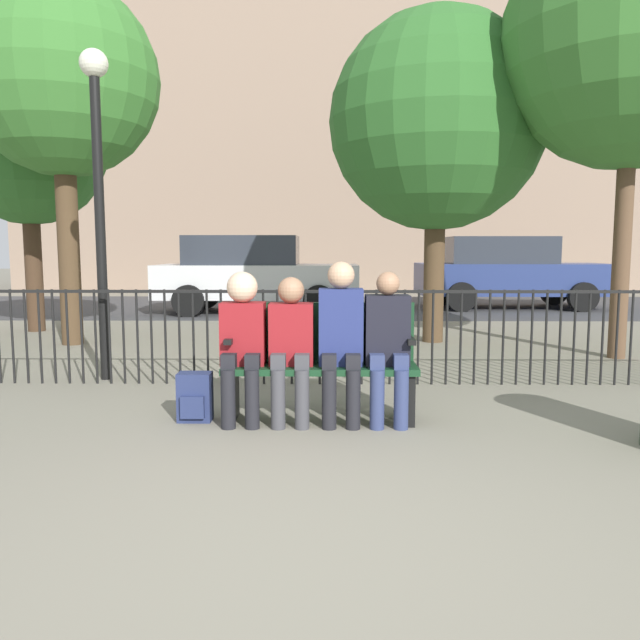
{
  "coord_description": "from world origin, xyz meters",
  "views": [
    {
      "loc": [
        0.06,
        -2.63,
        1.35
      ],
      "look_at": [
        0.0,
        2.16,
        0.8
      ],
      "focal_mm": 35.0,
      "sensor_mm": 36.0,
      "label": 1
    }
  ],
  "objects_px": {
    "seated_person_0": "(242,337)",
    "backpack": "(195,398)",
    "park_bench": "(320,358)",
    "tree_3": "(61,80)",
    "seated_person_2": "(341,334)",
    "tree_1": "(437,123)",
    "seated_person_1": "(291,342)",
    "seated_person_3": "(388,340)",
    "lamp_post": "(98,162)",
    "parked_car_1": "(507,271)",
    "parked_car_0": "(254,273)",
    "tree_0": "(28,149)",
    "tree_2": "(633,38)"
  },
  "relations": [
    {
      "from": "backpack",
      "to": "lamp_post",
      "type": "distance_m",
      "value": 2.86
    },
    {
      "from": "lamp_post",
      "to": "tree_1",
      "type": "bearing_deg",
      "value": 35.03
    },
    {
      "from": "seated_person_0",
      "to": "tree_0",
      "type": "bearing_deg",
      "value": 127.55
    },
    {
      "from": "seated_person_0",
      "to": "seated_person_1",
      "type": "xyz_separation_m",
      "value": [
        0.38,
        -0.0,
        -0.04
      ]
    },
    {
      "from": "tree_3",
      "to": "parked_car_0",
      "type": "xyz_separation_m",
      "value": [
        2.06,
        4.46,
        -2.78
      ]
    },
    {
      "from": "seated_person_2",
      "to": "tree_2",
      "type": "height_order",
      "value": "tree_2"
    },
    {
      "from": "seated_person_0",
      "to": "tree_2",
      "type": "bearing_deg",
      "value": 34.79
    },
    {
      "from": "lamp_post",
      "to": "parked_car_1",
      "type": "bearing_deg",
      "value": 51.1
    },
    {
      "from": "tree_2",
      "to": "park_bench",
      "type": "bearing_deg",
      "value": -142.27
    },
    {
      "from": "tree_0",
      "to": "parked_car_0",
      "type": "distance_m",
      "value": 4.91
    },
    {
      "from": "seated_person_3",
      "to": "tree_1",
      "type": "height_order",
      "value": "tree_1"
    },
    {
      "from": "seated_person_2",
      "to": "parked_car_1",
      "type": "distance_m",
      "value": 10.33
    },
    {
      "from": "backpack",
      "to": "tree_0",
      "type": "relative_size",
      "value": 0.09
    },
    {
      "from": "backpack",
      "to": "seated_person_0",
      "type": "bearing_deg",
      "value": -4.26
    },
    {
      "from": "seated_person_1",
      "to": "seated_person_3",
      "type": "height_order",
      "value": "seated_person_3"
    },
    {
      "from": "tree_1",
      "to": "parked_car_1",
      "type": "height_order",
      "value": "tree_1"
    },
    {
      "from": "seated_person_2",
      "to": "tree_1",
      "type": "height_order",
      "value": "tree_1"
    },
    {
      "from": "backpack",
      "to": "parked_car_0",
      "type": "distance_m",
      "value": 8.45
    },
    {
      "from": "seated_person_0",
      "to": "tree_1",
      "type": "relative_size",
      "value": 0.25
    },
    {
      "from": "parked_car_0",
      "to": "parked_car_1",
      "type": "height_order",
      "value": "same"
    },
    {
      "from": "park_bench",
      "to": "tree_3",
      "type": "height_order",
      "value": "tree_3"
    },
    {
      "from": "backpack",
      "to": "tree_3",
      "type": "relative_size",
      "value": 0.08
    },
    {
      "from": "seated_person_1",
      "to": "parked_car_0",
      "type": "relative_size",
      "value": 0.27
    },
    {
      "from": "seated_person_1",
      "to": "tree_0",
      "type": "xyz_separation_m",
      "value": [
        -4.53,
        5.4,
        2.3
      ]
    },
    {
      "from": "park_bench",
      "to": "backpack",
      "type": "height_order",
      "value": "park_bench"
    },
    {
      "from": "park_bench",
      "to": "seated_person_3",
      "type": "relative_size",
      "value": 1.28
    },
    {
      "from": "backpack",
      "to": "tree_0",
      "type": "xyz_separation_m",
      "value": [
        -3.77,
        5.37,
        2.75
      ]
    },
    {
      "from": "lamp_post",
      "to": "seated_person_2",
      "type": "bearing_deg",
      "value": -33.56
    },
    {
      "from": "seated_person_0",
      "to": "seated_person_3",
      "type": "distance_m",
      "value": 1.12
    },
    {
      "from": "park_bench",
      "to": "seated_person_2",
      "type": "distance_m",
      "value": 0.29
    },
    {
      "from": "tree_0",
      "to": "lamp_post",
      "type": "height_order",
      "value": "tree_0"
    },
    {
      "from": "seated_person_0",
      "to": "backpack",
      "type": "bearing_deg",
      "value": 175.74
    },
    {
      "from": "park_bench",
      "to": "tree_2",
      "type": "distance_m",
      "value": 5.69
    },
    {
      "from": "seated_person_3",
      "to": "backpack",
      "type": "xyz_separation_m",
      "value": [
        -1.5,
        0.03,
        -0.46
      ]
    },
    {
      "from": "park_bench",
      "to": "tree_2",
      "type": "height_order",
      "value": "tree_2"
    },
    {
      "from": "park_bench",
      "to": "lamp_post",
      "type": "distance_m",
      "value": 3.2
    },
    {
      "from": "tree_1",
      "to": "tree_2",
      "type": "relative_size",
      "value": 0.87
    },
    {
      "from": "seated_person_3",
      "to": "lamp_post",
      "type": "xyz_separation_m",
      "value": [
        -2.77,
        1.6,
        1.57
      ]
    },
    {
      "from": "tree_3",
      "to": "parked_car_1",
      "type": "relative_size",
      "value": 1.18
    },
    {
      "from": "seated_person_0",
      "to": "parked_car_0",
      "type": "bearing_deg",
      "value": 96.15
    },
    {
      "from": "seated_person_1",
      "to": "backpack",
      "type": "height_order",
      "value": "seated_person_1"
    },
    {
      "from": "seated_person_1",
      "to": "parked_car_1",
      "type": "distance_m",
      "value": 10.49
    },
    {
      "from": "park_bench",
      "to": "tree_3",
      "type": "distance_m",
      "value": 6.12
    },
    {
      "from": "seated_person_0",
      "to": "backpack",
      "type": "distance_m",
      "value": 0.62
    },
    {
      "from": "seated_person_0",
      "to": "backpack",
      "type": "relative_size",
      "value": 3.06
    },
    {
      "from": "backpack",
      "to": "parked_car_1",
      "type": "distance_m",
      "value": 10.82
    },
    {
      "from": "seated_person_2",
      "to": "tree_2",
      "type": "xyz_separation_m",
      "value": [
        3.49,
        2.95,
        3.12
      ]
    },
    {
      "from": "lamp_post",
      "to": "park_bench",
      "type": "bearing_deg",
      "value": -33.26
    },
    {
      "from": "backpack",
      "to": "parked_car_1",
      "type": "relative_size",
      "value": 0.09
    },
    {
      "from": "seated_person_2",
      "to": "seated_person_3",
      "type": "xyz_separation_m",
      "value": [
        0.36,
        -0.0,
        -0.05
      ]
    }
  ]
}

